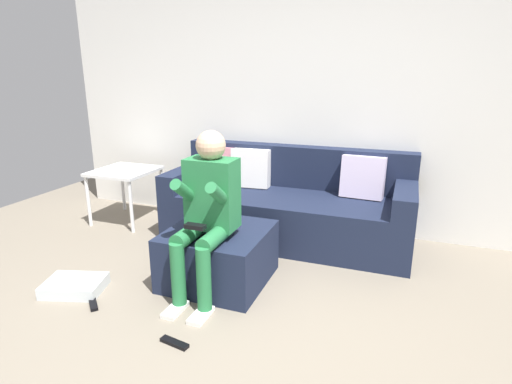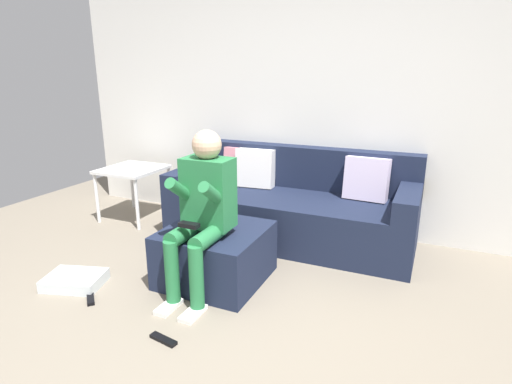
{
  "view_description": "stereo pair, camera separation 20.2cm",
  "coord_description": "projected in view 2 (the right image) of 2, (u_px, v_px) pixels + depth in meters",
  "views": [
    {
      "loc": [
        0.93,
        -1.66,
        1.56
      ],
      "look_at": [
        -0.23,
        1.44,
        0.59
      ],
      "focal_mm": 29.02,
      "sensor_mm": 36.0,
      "label": 1
    },
    {
      "loc": [
        1.11,
        -1.58,
        1.56
      ],
      "look_at": [
        -0.23,
        1.44,
        0.59
      ],
      "focal_mm": 29.02,
      "sensor_mm": 36.0,
      "label": 2
    }
  ],
  "objects": [
    {
      "name": "ground_plane",
      "position": [
        187.0,
        368.0,
        2.26
      ],
      "size": [
        7.08,
        7.08,
        0.0
      ],
      "primitive_type": "plane",
      "color": "slate"
    },
    {
      "name": "wall_back",
      "position": [
        318.0,
        91.0,
        3.98
      ],
      "size": [
        5.45,
        0.1,
        2.75
      ],
      "primitive_type": "cube",
      "color": "silver",
      "rests_on": "ground_plane"
    },
    {
      "name": "couch_sectional",
      "position": [
        291.0,
        206.0,
        3.95
      ],
      "size": [
        2.29,
        0.86,
        0.85
      ],
      "color": "#192138",
      "rests_on": "ground_plane"
    },
    {
      "name": "ottoman",
      "position": [
        216.0,
        254.0,
        3.18
      ],
      "size": [
        0.73,
        0.73,
        0.42
      ],
      "primitive_type": "cube",
      "color": "#192138",
      "rests_on": "ground_plane"
    },
    {
      "name": "person_seated",
      "position": [
        203.0,
        204.0,
        2.89
      ],
      "size": [
        0.35,
        0.63,
        1.18
      ],
      "color": "#26723F",
      "rests_on": "ground_plane"
    },
    {
      "name": "storage_bin",
      "position": [
        75.0,
        280.0,
        3.12
      ],
      "size": [
        0.48,
        0.41,
        0.09
      ],
      "primitive_type": "cube",
      "rotation": [
        0.0,
        0.0,
        0.3
      ],
      "color": "silver",
      "rests_on": "ground_plane"
    },
    {
      "name": "side_table",
      "position": [
        133.0,
        174.0,
        4.44
      ],
      "size": [
        0.59,
        0.62,
        0.56
      ],
      "color": "white",
      "rests_on": "ground_plane"
    },
    {
      "name": "remote_near_ottoman",
      "position": [
        163.0,
        339.0,
        2.48
      ],
      "size": [
        0.2,
        0.08,
        0.02
      ],
      "primitive_type": "cube",
      "rotation": [
        0.0,
        0.0,
        -0.17
      ],
      "color": "black",
      "rests_on": "ground_plane"
    },
    {
      "name": "remote_by_storage_bin",
      "position": [
        91.0,
        298.0,
        2.93
      ],
      "size": [
        0.16,
        0.16,
        0.02
      ],
      "primitive_type": "cube",
      "rotation": [
        0.0,
        0.0,
        -0.75
      ],
      "color": "black",
      "rests_on": "ground_plane"
    },
    {
      "name": "remote_under_side_table",
      "position": [
        66.0,
        274.0,
        3.28
      ],
      "size": [
        0.19,
        0.08,
        0.02
      ],
      "primitive_type": "cube",
      "rotation": [
        0.0,
        0.0,
        0.16
      ],
      "color": "black",
      "rests_on": "ground_plane"
    }
  ]
}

